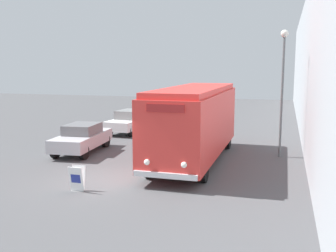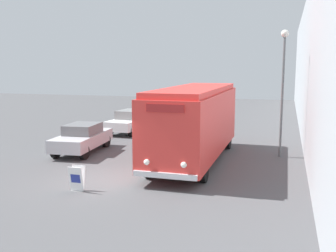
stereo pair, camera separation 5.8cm
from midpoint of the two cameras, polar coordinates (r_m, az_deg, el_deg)
ground_plane at (r=15.55m, az=-8.62°, el=-7.85°), size 80.00×80.00×0.00m
building_wall_right at (r=23.45m, az=19.78°, el=8.03°), size 0.30×60.00×8.67m
vintage_bus at (r=18.16m, az=4.02°, el=0.81°), size 2.49×9.39×3.45m
sign_board at (r=14.43m, az=-12.97°, el=-7.49°), size 0.53×0.34×0.90m
streetlamp at (r=19.59m, az=16.45°, el=7.10°), size 0.36×0.36×6.08m
parked_car_near at (r=20.64m, az=-12.24°, el=-1.68°), size 2.12×4.47×1.46m
parked_car_mid at (r=26.27m, az=-5.32°, el=0.72°), size 2.14×4.42×1.50m
parked_car_far at (r=32.44m, az=-0.93°, el=2.28°), size 2.06×4.63×1.51m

